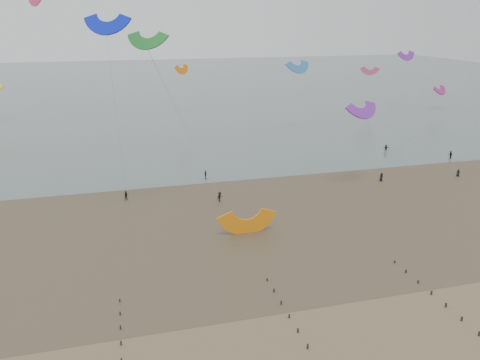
# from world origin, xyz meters

# --- Properties ---
(ground) EXTENTS (500.00, 500.00, 0.00)m
(ground) POSITION_xyz_m (0.00, 0.00, 0.00)
(ground) COLOR brown
(ground) RESTS_ON ground
(sea_and_shore) EXTENTS (500.00, 665.00, 0.03)m
(sea_and_shore) POSITION_xyz_m (-4.08, 34.40, 0.01)
(sea_and_shore) COLOR #475654
(sea_and_shore) RESTS_ON ground
(kitesurfers) EXTENTS (121.82, 23.76, 1.89)m
(kitesurfers) POSITION_xyz_m (22.79, 48.77, 0.88)
(kitesurfers) COLOR black
(kitesurfers) RESTS_ON ground
(grounded_kite) EXTENTS (7.72, 6.07, 4.20)m
(grounded_kite) POSITION_xyz_m (5.28, 26.03, 0.00)
(grounded_kite) COLOR orange
(grounded_kite) RESTS_ON ground
(kites_airborne) EXTENTS (242.45, 130.88, 39.73)m
(kites_airborne) POSITION_xyz_m (-9.68, 88.76, 22.73)
(kites_airborne) COLOR #3173BB
(kites_airborne) RESTS_ON ground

